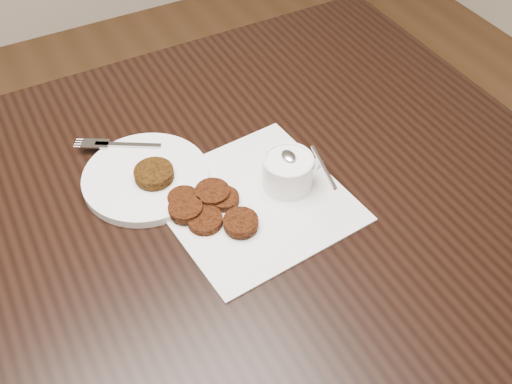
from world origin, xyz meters
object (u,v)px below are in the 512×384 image
Objects in this scene: napkin at (254,201)px; sauce_ramekin at (288,158)px; plate_with_patty at (145,174)px; table at (172,346)px.

sauce_ramekin is at bearing 6.12° from napkin.
sauce_ramekin is at bearing -31.10° from plate_with_patty.
plate_with_patty reaches higher than table.
table is at bearing 175.82° from sauce_ramekin.
napkin is (0.18, -0.03, 0.38)m from table.
napkin is at bearing -8.04° from table.
plate_with_patty is at bearing 70.10° from table.
napkin is at bearing -43.41° from plate_with_patty.
plate_with_patty reaches higher than napkin.
napkin is 0.20m from plate_with_patty.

